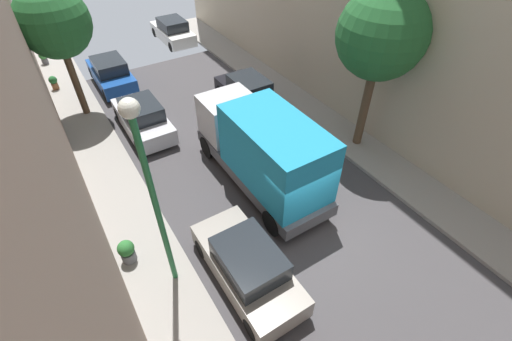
% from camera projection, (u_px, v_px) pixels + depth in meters
% --- Properties ---
extents(ground, '(32.00, 32.00, 0.00)m').
position_uv_depth(ground, '(310.00, 236.00, 12.35)').
color(ground, '#423F42').
extents(sidewalk_left, '(2.00, 44.00, 0.15)m').
position_uv_depth(sidewalk_left, '(175.00, 308.00, 10.31)').
color(sidewalk_left, gray).
rests_on(sidewalk_left, ground).
extents(sidewalk_right, '(2.00, 44.00, 0.15)m').
position_uv_depth(sidewalk_right, '(407.00, 182.00, 14.30)').
color(sidewalk_right, gray).
rests_on(sidewalk_right, ground).
extents(parked_car_left_2, '(1.78, 4.20, 1.57)m').
position_uv_depth(parked_car_left_2, '(248.00, 266.00, 10.62)').
color(parked_car_left_2, gray).
rests_on(parked_car_left_2, ground).
extents(parked_car_left_3, '(1.78, 4.20, 1.57)m').
position_uv_depth(parked_car_left_3, '(143.00, 118.00, 16.58)').
color(parked_car_left_3, silver).
rests_on(parked_car_left_3, ground).
extents(parked_car_left_4, '(1.78, 4.20, 1.57)m').
position_uv_depth(parked_car_left_4, '(111.00, 73.00, 19.98)').
color(parked_car_left_4, '#194799').
rests_on(parked_car_left_4, ground).
extents(parked_car_right_1, '(1.78, 4.20, 1.57)m').
position_uv_depth(parked_car_right_1, '(248.00, 93.00, 18.34)').
color(parked_car_right_1, black).
rests_on(parked_car_right_1, ground).
extents(parked_car_right_2, '(1.78, 4.20, 1.57)m').
position_uv_depth(parked_car_right_2, '(173.00, 31.00, 24.72)').
color(parked_car_right_2, white).
rests_on(parked_car_right_2, ground).
extents(delivery_truck, '(2.26, 6.60, 3.38)m').
position_uv_depth(delivery_truck, '(262.00, 149.00, 13.10)').
color(delivery_truck, '#4C4C51').
rests_on(delivery_truck, ground).
extents(street_tree_0, '(3.08, 3.08, 6.01)m').
position_uv_depth(street_tree_0, '(54.00, 23.00, 15.07)').
color(street_tree_0, brown).
rests_on(street_tree_0, sidewalk_left).
extents(street_tree_1, '(3.36, 3.36, 6.56)m').
position_uv_depth(street_tree_1, '(382.00, 35.00, 12.94)').
color(street_tree_1, brown).
rests_on(street_tree_1, sidewalk_right).
extents(potted_plant_0, '(0.43, 0.43, 0.75)m').
position_uv_depth(potted_plant_0, '(54.00, 82.00, 19.53)').
color(potted_plant_0, brown).
rests_on(potted_plant_0, sidewalk_left).
extents(potted_plant_2, '(0.52, 0.52, 0.85)m').
position_uv_depth(potted_plant_2, '(127.00, 251.00, 11.17)').
color(potted_plant_2, slate).
rests_on(potted_plant_2, sidewalk_left).
extents(potted_plant_3, '(0.48, 0.48, 0.77)m').
position_uv_depth(potted_plant_3, '(43.00, 57.00, 21.93)').
color(potted_plant_3, slate).
rests_on(potted_plant_3, sidewalk_left).
extents(lamp_post, '(0.44, 0.44, 6.25)m').
position_uv_depth(lamp_post, '(149.00, 182.00, 8.31)').
color(lamp_post, '#26723F').
rests_on(lamp_post, sidewalk_left).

